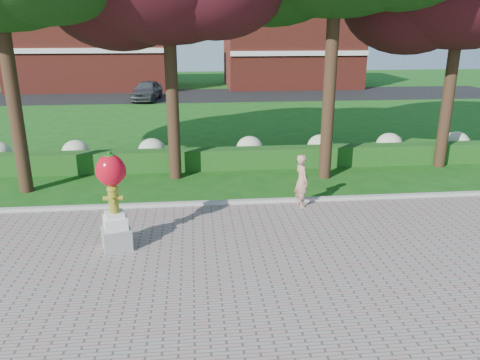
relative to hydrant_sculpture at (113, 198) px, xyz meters
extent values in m
plane|color=#134E13|center=(3.28, -0.21, -1.36)|extent=(100.00, 100.00, 0.00)
cube|color=gray|center=(3.28, -4.21, -1.34)|extent=(40.00, 14.00, 0.04)
cube|color=#ADADA5|center=(3.28, 2.79, -1.29)|extent=(40.00, 0.18, 0.15)
cube|color=#1D4614|center=(3.28, 6.79, -0.96)|extent=(24.00, 0.70, 0.80)
ellipsoid|color=#AAB187|center=(-2.72, 7.79, -0.81)|extent=(1.10, 1.10, 0.99)
ellipsoid|color=#AAB187|center=(0.28, 7.79, -0.81)|extent=(1.10, 1.10, 0.99)
ellipsoid|color=#AAB187|center=(4.28, 7.79, -0.81)|extent=(1.10, 1.10, 0.99)
ellipsoid|color=#AAB187|center=(7.28, 7.79, -0.81)|extent=(1.10, 1.10, 0.99)
ellipsoid|color=#AAB187|center=(10.28, 7.79, -0.81)|extent=(1.10, 1.10, 0.99)
ellipsoid|color=#AAB187|center=(13.28, 7.79, -0.81)|extent=(1.10, 1.10, 0.99)
cube|color=black|center=(3.28, 27.79, -1.35)|extent=(50.00, 8.00, 0.02)
cube|color=maroon|center=(-6.72, 33.79, 2.14)|extent=(14.00, 8.00, 7.00)
cube|color=maroon|center=(11.28, 33.79, 1.84)|extent=(12.00, 8.00, 6.40)
cylinder|color=black|center=(-3.72, 4.79, 2.00)|extent=(0.44, 0.44, 6.72)
cylinder|color=black|center=(1.28, 5.79, 1.72)|extent=(0.44, 0.44, 6.16)
cylinder|color=black|center=(6.78, 5.29, 2.28)|extent=(0.44, 0.44, 7.28)
cylinder|color=black|center=(11.78, 6.29, 1.58)|extent=(0.44, 0.44, 5.88)
ellipsoid|color=black|center=(10.21, 7.13, 4.94)|extent=(5.04, 5.04, 4.03)
cube|color=gray|center=(0.00, 0.00, -1.05)|extent=(0.84, 0.84, 0.55)
cube|color=silver|center=(0.00, 0.00, -0.62)|extent=(0.68, 0.68, 0.31)
cube|color=silver|center=(0.00, 0.00, -0.42)|extent=(0.54, 0.54, 0.11)
cylinder|color=olive|center=(0.00, 0.00, -0.06)|extent=(0.24, 0.24, 0.61)
ellipsoid|color=olive|center=(0.00, 0.00, 0.25)|extent=(0.28, 0.28, 0.20)
cylinder|color=olive|center=(-0.17, 0.00, 0.01)|extent=(0.13, 0.12, 0.12)
cylinder|color=olive|center=(0.17, 0.00, 0.01)|extent=(0.13, 0.12, 0.12)
cylinder|color=olive|center=(0.00, -0.16, 0.01)|extent=(0.13, 0.13, 0.13)
cylinder|color=olive|center=(0.00, 0.00, 0.34)|extent=(0.09, 0.09, 0.05)
ellipsoid|color=red|center=(0.00, 0.00, 0.72)|extent=(0.68, 0.61, 0.79)
ellipsoid|color=red|center=(-0.20, 0.00, 0.70)|extent=(0.34, 0.34, 0.50)
ellipsoid|color=red|center=(0.20, 0.00, 0.70)|extent=(0.34, 0.34, 0.50)
cylinder|color=#195914|center=(0.00, 0.00, 1.11)|extent=(0.11, 0.11, 0.13)
ellipsoid|color=#195914|center=(0.00, 0.00, 1.08)|extent=(0.26, 0.26, 0.09)
imported|color=tan|center=(5.22, 2.39, -0.50)|extent=(0.52, 0.67, 1.65)
imported|color=#3F4247|center=(-1.45, 25.48, -0.60)|extent=(2.39, 4.58, 1.49)
camera|label=1|loc=(1.99, -10.88, 3.94)|focal=35.00mm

